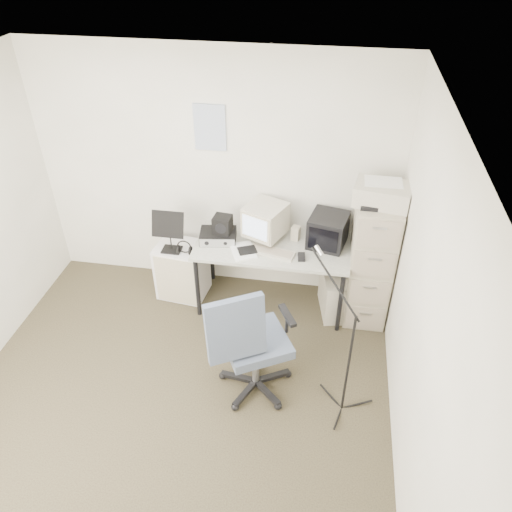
% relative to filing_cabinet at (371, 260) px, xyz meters
% --- Properties ---
extents(floor, '(3.60, 3.60, 0.01)m').
position_rel_filing_cabinet_xyz_m(floor, '(-1.58, -1.48, -0.66)').
color(floor, '#2E261A').
rests_on(floor, ground).
extents(ceiling, '(3.60, 3.60, 0.01)m').
position_rel_filing_cabinet_xyz_m(ceiling, '(-1.58, -1.48, 1.85)').
color(ceiling, white).
rests_on(ceiling, ground).
extents(wall_back, '(3.60, 0.02, 2.50)m').
position_rel_filing_cabinet_xyz_m(wall_back, '(-1.58, 0.32, 0.60)').
color(wall_back, white).
rests_on(wall_back, ground).
extents(wall_right, '(0.02, 3.60, 2.50)m').
position_rel_filing_cabinet_xyz_m(wall_right, '(0.22, -1.48, 0.60)').
color(wall_right, white).
rests_on(wall_right, ground).
extents(wall_calendar, '(0.30, 0.02, 0.44)m').
position_rel_filing_cabinet_xyz_m(wall_calendar, '(-1.60, 0.31, 1.10)').
color(wall_calendar, white).
rests_on(wall_calendar, wall_back).
extents(filing_cabinet, '(0.40, 0.60, 1.30)m').
position_rel_filing_cabinet_xyz_m(filing_cabinet, '(0.00, 0.00, 0.00)').
color(filing_cabinet, tan).
rests_on(filing_cabinet, floor).
extents(printer, '(0.52, 0.39, 0.18)m').
position_rel_filing_cabinet_xyz_m(printer, '(0.00, -0.05, 0.74)').
color(printer, beige).
rests_on(printer, filing_cabinet).
extents(desk, '(1.50, 0.70, 0.73)m').
position_rel_filing_cabinet_xyz_m(desk, '(-0.95, -0.03, -0.29)').
color(desk, beige).
rests_on(desk, floor).
extents(crt_monitor, '(0.46, 0.47, 0.38)m').
position_rel_filing_cabinet_xyz_m(crt_monitor, '(-1.03, 0.07, 0.27)').
color(crt_monitor, beige).
rests_on(crt_monitor, desk).
extents(crt_tv, '(0.41, 0.42, 0.31)m').
position_rel_filing_cabinet_xyz_m(crt_tv, '(-0.43, 0.09, 0.24)').
color(crt_tv, black).
rests_on(crt_tv, desk).
extents(desk_speaker, '(0.09, 0.09, 0.14)m').
position_rel_filing_cabinet_xyz_m(desk_speaker, '(-0.74, 0.11, 0.15)').
color(desk_speaker, '#C0B395').
rests_on(desk_speaker, desk).
extents(keyboard, '(0.46, 0.24, 0.02)m').
position_rel_filing_cabinet_xyz_m(keyboard, '(-0.94, -0.16, 0.09)').
color(keyboard, beige).
rests_on(keyboard, desk).
extents(mouse, '(0.08, 0.12, 0.03)m').
position_rel_filing_cabinet_xyz_m(mouse, '(-0.65, -0.20, 0.10)').
color(mouse, black).
rests_on(mouse, desk).
extents(radio_receiver, '(0.38, 0.30, 0.10)m').
position_rel_filing_cabinet_xyz_m(radio_receiver, '(-1.49, -0.03, 0.13)').
color(radio_receiver, black).
rests_on(radio_receiver, desk).
extents(radio_speaker, '(0.18, 0.17, 0.17)m').
position_rel_filing_cabinet_xyz_m(radio_speaker, '(-1.44, -0.02, 0.26)').
color(radio_speaker, black).
rests_on(radio_speaker, radio_receiver).
extents(papers, '(0.31, 0.35, 0.02)m').
position_rel_filing_cabinet_xyz_m(papers, '(-1.21, -0.18, 0.09)').
color(papers, white).
rests_on(papers, desk).
extents(pc_tower, '(0.30, 0.51, 0.45)m').
position_rel_filing_cabinet_xyz_m(pc_tower, '(-0.32, -0.05, -0.42)').
color(pc_tower, beige).
rests_on(pc_tower, floor).
extents(office_chair, '(0.89, 0.89, 1.13)m').
position_rel_filing_cabinet_xyz_m(office_chair, '(-0.93, -1.15, -0.08)').
color(office_chair, slate).
rests_on(office_chair, floor).
extents(side_cart, '(0.52, 0.44, 0.60)m').
position_rel_filing_cabinet_xyz_m(side_cart, '(-1.90, -0.02, -0.35)').
color(side_cart, white).
rests_on(side_cart, floor).
extents(music_stand, '(0.33, 0.19, 0.46)m').
position_rel_filing_cabinet_xyz_m(music_stand, '(-1.96, -0.10, 0.18)').
color(music_stand, black).
rests_on(music_stand, side_cart).
extents(headphones, '(0.19, 0.19, 0.03)m').
position_rel_filing_cabinet_xyz_m(headphones, '(-1.81, -0.13, 0.00)').
color(headphones, black).
rests_on(headphones, side_cart).
extents(mic_stand, '(0.03, 0.03, 1.36)m').
position_rel_filing_cabinet_xyz_m(mic_stand, '(-0.18, -1.26, 0.03)').
color(mic_stand, black).
rests_on(mic_stand, floor).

